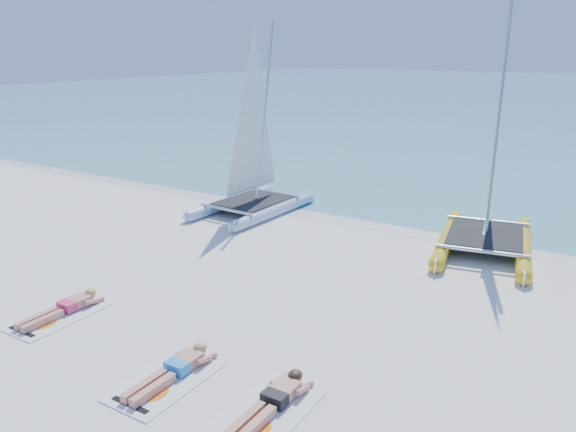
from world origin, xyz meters
name	(u,v)px	position (x,y,z in m)	size (l,w,h in m)	color
ground	(280,288)	(0.00, 0.00, 0.00)	(140.00, 140.00, 0.00)	silver
wet_sand_strip	(380,223)	(0.00, 5.50, 0.00)	(140.00, 1.40, 0.01)	silver
catamaran_blue	(253,156)	(-3.91, 4.57, 1.78)	(2.30, 4.46, 5.96)	#C2DAFF
catamaran_yellow	(493,169)	(3.06, 5.30, 2.01)	(3.01, 5.14, 6.38)	gold
towel_a	(57,316)	(-2.93, -3.41, 0.01)	(1.00, 1.85, 0.02)	white
sunbather_a	(65,307)	(-2.93, -3.22, 0.12)	(0.37, 1.73, 0.26)	tan
towel_b	(167,381)	(0.41, -3.91, 0.01)	(1.00, 1.85, 0.02)	white
sunbather_b	(175,369)	(0.41, -3.72, 0.12)	(0.37, 1.73, 0.26)	tan
towel_c	(265,414)	(2.19, -3.79, 0.01)	(1.00, 1.85, 0.02)	white
sunbather_c	(273,400)	(2.19, -3.60, 0.12)	(0.37, 1.73, 0.26)	tan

